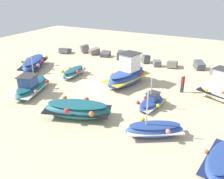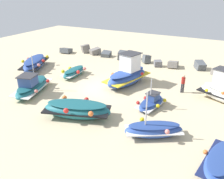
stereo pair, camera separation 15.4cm
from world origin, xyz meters
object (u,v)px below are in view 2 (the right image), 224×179
object	(u,v)px
fishing_boat_8	(222,161)
person_walking	(183,83)
fishing_boat_1	(154,130)
fishing_boat_3	(151,102)
fishing_boat_5	(74,72)
fishing_boat_4	(128,75)
fishing_boat_0	(77,109)
fishing_boat_6	(35,63)
fishing_boat_2	(32,86)

from	to	relation	value
fishing_boat_8	person_walking	bearing A→B (deg)	-146.46
fishing_boat_1	fishing_boat_3	xyz separation A→B (m)	(-1.46, 3.73, -0.10)
fishing_boat_1	fishing_boat_5	size ratio (longest dim) A/B	1.06
fishing_boat_3	fishing_boat_4	bearing A→B (deg)	57.59
person_walking	fishing_boat_8	bearing A→B (deg)	-179.15
fishing_boat_1	fishing_boat_0	bearing A→B (deg)	151.35
fishing_boat_6	person_walking	bearing A→B (deg)	69.45
fishing_boat_2	fishing_boat_1	bearing A→B (deg)	66.02
fishing_boat_1	fishing_boat_6	xyz separation A→B (m)	(-16.23, 6.49, 0.17)
fishing_boat_4	person_walking	bearing A→B (deg)	-70.44
fishing_boat_5	fishing_boat_8	world-z (taller)	fishing_boat_8
fishing_boat_2	fishing_boat_6	xyz separation A→B (m)	(-4.57, 5.05, 0.04)
fishing_boat_0	fishing_boat_2	world-z (taller)	fishing_boat_2
fishing_boat_2	fishing_boat_6	size ratio (longest dim) A/B	0.92
fishing_boat_3	fishing_boat_6	bearing A→B (deg)	90.48
fishing_boat_3	fishing_boat_5	size ratio (longest dim) A/B	0.91
fishing_boat_6	fishing_boat_8	bearing A→B (deg)	44.95
fishing_boat_4	fishing_boat_8	xyz separation A→B (m)	(9.12, -8.17, -0.59)
fishing_boat_2	person_walking	size ratio (longest dim) A/B	3.13
fishing_boat_0	person_walking	xyz separation A→B (m)	(5.64, 7.90, 0.32)
fishing_boat_3	person_walking	bearing A→B (deg)	-9.34
fishing_boat_5	fishing_boat_4	bearing A→B (deg)	-86.70
fishing_boat_2	fishing_boat_3	bearing A→B (deg)	85.74
fishing_boat_5	person_walking	bearing A→B (deg)	-86.53
fishing_boat_4	person_walking	size ratio (longest dim) A/B	3.35
fishing_boat_1	fishing_boat_3	world-z (taller)	fishing_boat_1
fishing_boat_6	fishing_boat_8	distance (m)	21.64
fishing_boat_0	fishing_boat_6	distance (m)	12.54
fishing_boat_4	fishing_boat_3	bearing A→B (deg)	-119.90
fishing_boat_5	fishing_boat_6	size ratio (longest dim) A/B	0.64
fishing_boat_3	fishing_boat_6	xyz separation A→B (m)	(-14.77, 2.75, 0.26)
fishing_boat_4	fishing_boat_6	distance (m)	11.20
fishing_boat_1	person_walking	world-z (taller)	fishing_boat_1
fishing_boat_0	fishing_boat_4	distance (m)	7.40
fishing_boat_0	fishing_boat_8	distance (m)	9.74
fishing_boat_4	fishing_boat_5	xyz separation A→B (m)	(-5.81, -0.58, -0.54)
fishing_boat_2	fishing_boat_6	bearing A→B (deg)	-154.80
person_walking	fishing_boat_5	bearing A→B (deg)	71.63
fishing_boat_2	fishing_boat_5	bearing A→B (deg)	154.26
fishing_boat_0	fishing_boat_3	distance (m)	5.77
person_walking	fishing_boat_3	bearing A→B (deg)	135.42
fishing_boat_0	fishing_boat_5	world-z (taller)	fishing_boat_0
fishing_boat_0	fishing_boat_6	xyz separation A→B (m)	(-10.59, 6.71, 0.03)
fishing_boat_2	person_walking	world-z (taller)	fishing_boat_2
fishing_boat_2	fishing_boat_3	world-z (taller)	fishing_boat_2
person_walking	fishing_boat_2	bearing A→B (deg)	93.92
fishing_boat_4	fishing_boat_0	bearing A→B (deg)	-171.04
fishing_boat_4	person_walking	xyz separation A→B (m)	(5.05, 0.53, -0.05)
fishing_boat_3	fishing_boat_6	world-z (taller)	fishing_boat_3
fishing_boat_1	fishing_boat_6	distance (m)	17.48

